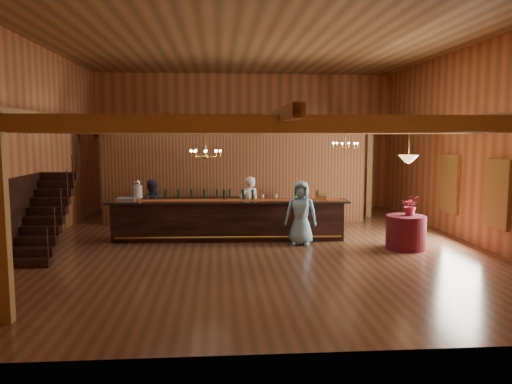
{
  "coord_description": "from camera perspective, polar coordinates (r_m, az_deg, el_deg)",
  "views": [
    {
      "loc": [
        -1.08,
        -13.55,
        3.0
      ],
      "look_at": [
        -0.02,
        0.35,
        1.42
      ],
      "focal_mm": 35.0,
      "sensor_mm": 36.0,
      "label": 1
    }
  ],
  "objects": [
    {
      "name": "support_posts",
      "position": [
        13.17,
        0.35,
        0.34
      ],
      "size": [
        9.2,
        10.2,
        3.2
      ],
      "color": "olive",
      "rests_on": "floor"
    },
    {
      "name": "staff_second",
      "position": [
        15.22,
        -11.84,
        -1.8
      ],
      "size": [
        0.89,
        0.73,
        1.71
      ],
      "primitive_type": "imported",
      "rotation": [
        0.0,
        0.0,
        3.24
      ],
      "color": "#282835",
      "rests_on": "floor"
    },
    {
      "name": "tasting_bar",
      "position": [
        14.42,
        -3.17,
        -3.2
      ],
      "size": [
        6.94,
        1.14,
        1.17
      ],
      "rotation": [
        0.0,
        0.0,
        -0.04
      ],
      "color": "#3B1E17",
      "rests_on": "floor"
    },
    {
      "name": "chandelier_right",
      "position": [
        15.85,
        10.18,
        5.31
      ],
      "size": [
        0.8,
        0.8,
        0.64
      ],
      "color": "gold",
      "rests_on": "beam_grid"
    },
    {
      "name": "round_table",
      "position": [
        13.86,
        16.74,
        -4.44
      ],
      "size": [
        1.04,
        1.04,
        0.9
      ],
      "primitive_type": "cylinder",
      "color": "maroon",
      "rests_on": "floor"
    },
    {
      "name": "wall_right",
      "position": [
        15.29,
        23.29,
        4.98
      ],
      "size": [
        0.1,
        14.0,
        5.5
      ],
      "primitive_type": "cube",
      "color": "#C36D3D",
      "rests_on": "floor"
    },
    {
      "name": "beverage_dispenser",
      "position": [
        14.64,
        -13.37,
        0.14
      ],
      "size": [
        0.26,
        0.26,
        0.6
      ],
      "color": "silver",
      "rests_on": "tasting_bar"
    },
    {
      "name": "wall_left",
      "position": [
        14.42,
        -24.42,
        4.88
      ],
      "size": [
        0.1,
        14.0,
        5.5
      ],
      "primitive_type": "cube",
      "color": "#C36D3D",
      "rests_on": "floor"
    },
    {
      "name": "table_vase",
      "position": [
        13.84,
        17.16,
        -1.97
      ],
      "size": [
        0.19,
        0.19,
        0.29
      ],
      "primitive_type": "imported",
      "rotation": [
        0.0,
        0.0,
        0.39
      ],
      "color": "gold",
      "rests_on": "round_table"
    },
    {
      "name": "table_flowers",
      "position": [
        13.83,
        17.26,
        -1.47
      ],
      "size": [
        0.61,
        0.57,
        0.53
      ],
      "primitive_type": "imported",
      "rotation": [
        0.0,
        0.0,
        -0.41
      ],
      "color": "#AF2A42",
      "rests_on": "round_table"
    },
    {
      "name": "bartender",
      "position": [
        15.2,
        -0.78,
        -1.55
      ],
      "size": [
        0.76,
        0.65,
        1.77
      ],
      "primitive_type": "imported",
      "rotation": [
        0.0,
        0.0,
        3.56
      ],
      "color": "white",
      "rests_on": "floor"
    },
    {
      "name": "backbar_shelf",
      "position": [
        16.83,
        -6.61,
        -2.23
      ],
      "size": [
        3.38,
        0.55,
        0.95
      ],
      "primitive_type": "cube",
      "rotation": [
        0.0,
        0.0,
        -0.01
      ],
      "color": "#3B1E17",
      "rests_on": "floor"
    },
    {
      "name": "window_right_back",
      "position": [
        16.23,
        21.32,
        0.88
      ],
      "size": [
        0.12,
        1.05,
        1.75
      ],
      "primitive_type": "cube",
      "color": "white",
      "rests_on": "wall_right"
    },
    {
      "name": "wall_front",
      "position": [
        6.65,
        5.0,
        4.26
      ],
      "size": [
        12.0,
        0.1,
        5.5
      ],
      "primitive_type": "cube",
      "color": "#C36D3D",
      "rests_on": "floor"
    },
    {
      "name": "ceiling",
      "position": [
        13.82,
        0.18,
        16.86
      ],
      "size": [
        14.0,
        14.0,
        0.0
      ],
      "primitive_type": "plane",
      "rotation": [
        3.14,
        0.0,
        0.0
      ],
      "color": "olive",
      "rests_on": "wall_back"
    },
    {
      "name": "partition_wall",
      "position": [
        17.13,
        -2.42,
        1.58
      ],
      "size": [
        9.0,
        0.18,
        3.1
      ],
      "primitive_type": "cube",
      "color": "brown",
      "rests_on": "floor"
    },
    {
      "name": "glass_rack_tray",
      "position": [
        14.62,
        -14.59,
        -0.83
      ],
      "size": [
        0.5,
        0.5,
        0.1
      ],
      "primitive_type": "cube",
      "color": "gray",
      "rests_on": "tasting_bar"
    },
    {
      "name": "bar_bottle_2",
      "position": [
        14.46,
        -0.39,
        -0.3
      ],
      "size": [
        0.07,
        0.07,
        0.3
      ],
      "primitive_type": "cylinder",
      "color": "black",
      "rests_on": "tasting_bar"
    },
    {
      "name": "bar_bottle_1",
      "position": [
        14.45,
        -1.48,
        -0.31
      ],
      "size": [
        0.07,
        0.07,
        0.3
      ],
      "primitive_type": "cylinder",
      "color": "black",
      "rests_on": "tasting_bar"
    },
    {
      "name": "staircase",
      "position": [
        13.68,
        -22.97,
        -2.48
      ],
      "size": [
        1.0,
        2.8,
        2.0
      ],
      "color": "#3B1E17",
      "rests_on": "floor"
    },
    {
      "name": "window_right_front",
      "position": [
        13.94,
        25.93,
        -0.18
      ],
      "size": [
        0.12,
        1.05,
        1.75
      ],
      "primitive_type": "cube",
      "color": "white",
      "rests_on": "wall_right"
    },
    {
      "name": "guest",
      "position": [
        13.78,
        5.16,
        -2.4
      ],
      "size": [
        0.99,
        0.77,
        1.78
      ],
      "primitive_type": "imported",
      "rotation": [
        0.0,
        0.0,
        -0.27
      ],
      "color": "#7FB7D8",
      "rests_on": "floor"
    },
    {
      "name": "raffle_drum",
      "position": [
        14.47,
        7.53,
        -0.25
      ],
      "size": [
        0.34,
        0.24,
        0.3
      ],
      "color": "brown",
      "rests_on": "tasting_bar"
    },
    {
      "name": "backroom_boxes",
      "position": [
        19.23,
        -2.0,
        -0.95
      ],
      "size": [
        4.1,
        0.6,
        1.1
      ],
      "color": "#3B1E17",
      "rests_on": "floor"
    },
    {
      "name": "floor_plant",
      "position": [
        16.68,
        4.57,
        -1.9
      ],
      "size": [
        0.72,
        0.61,
        1.17
      ],
      "primitive_type": "imported",
      "rotation": [
        0.0,
        0.0,
        -0.16
      ],
      "color": "#487933",
      "rests_on": "floor"
    },
    {
      "name": "bar_bottle_0",
      "position": [
        14.46,
        -3.67,
        -0.32
      ],
      "size": [
        0.07,
        0.07,
        0.3
      ],
      "primitive_type": "cylinder",
      "color": "black",
      "rests_on": "tasting_bar"
    },
    {
      "name": "wall_back",
      "position": [
        20.58,
        -1.38,
        5.75
      ],
      "size": [
        12.0,
        0.1,
        5.5
      ],
      "primitive_type": "cube",
      "color": "#C36D3D",
      "rests_on": "floor"
    },
    {
      "name": "floor",
      "position": [
        13.92,
        0.18,
        -6.0
      ],
      "size": [
        14.0,
        14.0,
        0.0
      ],
      "primitive_type": "plane",
      "color": "brown",
      "rests_on": "ground"
    },
    {
      "name": "beam_grid",
      "position": [
        14.1,
        0.02,
        7.42
      ],
      "size": [
        11.9,
        13.9,
        0.39
      ],
      "color": "olive",
      "rests_on": "wall_left"
    },
    {
      "name": "pendant_lamp",
      "position": [
        13.63,
        17.01,
        3.65
      ],
      "size": [
        0.52,
        0.52,
        0.9
      ],
      "color": "gold",
      "rests_on": "beam_grid"
    },
    {
      "name": "chandelier_left",
      "position": [
        13.16,
        -5.77,
        4.47
      ],
      "size": [
        0.8,
        0.8,
        0.8
      ],
      "color": "gold",
      "rests_on": "beam_grid"
    }
  ]
}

